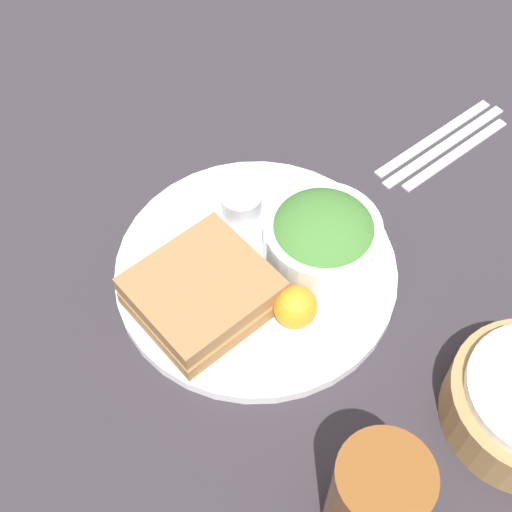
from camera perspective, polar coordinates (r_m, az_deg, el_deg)
ground_plane at (r=0.78m, az=0.00°, el=-1.45°), size 4.00×4.00×0.00m
plate at (r=0.77m, az=0.00°, el=-1.15°), size 0.30×0.30×0.01m
sandwich at (r=0.73m, az=-4.34°, el=-2.95°), size 0.13×0.12×0.04m
salad_bowl at (r=0.75m, az=5.33°, el=1.49°), size 0.12×0.12×0.07m
dressing_cup at (r=0.80m, az=-1.19°, el=4.24°), size 0.05×0.05×0.03m
orange_wedge at (r=0.72m, az=3.17°, el=-4.11°), size 0.04×0.04×0.04m
drink_glass at (r=0.62m, az=9.51°, el=-18.71°), size 0.08×0.08×0.13m
fork at (r=0.93m, az=14.08°, el=9.22°), size 0.20×0.02×0.01m
knife at (r=0.93m, az=14.89°, el=8.56°), size 0.21×0.02×0.01m
spoon at (r=0.92m, az=15.70°, el=7.90°), size 0.18×0.02×0.01m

